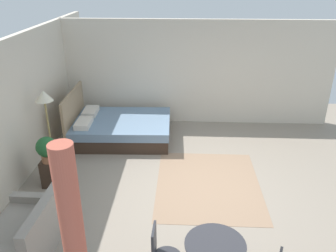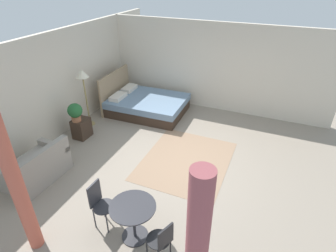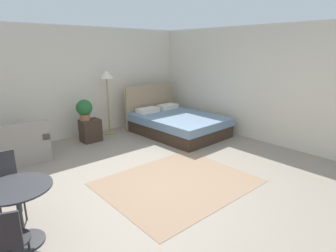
# 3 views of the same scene
# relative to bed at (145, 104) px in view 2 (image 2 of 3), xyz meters

# --- Properties ---
(ground_plane) EXTENTS (9.33, 9.78, 0.02)m
(ground_plane) POSITION_rel_bed_xyz_m (-2.01, -1.85, -0.28)
(ground_plane) COLOR gray
(wall_back) EXTENTS (9.33, 0.12, 2.64)m
(wall_back) POSITION_rel_bed_xyz_m (-2.01, 1.54, 1.05)
(wall_back) COLOR beige
(wall_back) RESTS_ON ground
(wall_right) EXTENTS (0.12, 6.78, 2.64)m
(wall_right) POSITION_rel_bed_xyz_m (1.15, -1.85, 1.05)
(wall_right) COLOR beige
(wall_right) RESTS_ON ground
(area_rug) EXTENTS (2.35, 1.93, 0.01)m
(area_rug) POSITION_rel_bed_xyz_m (-1.86, -2.02, -0.27)
(area_rug) COLOR #93755B
(area_rug) RESTS_ON ground
(bed) EXTENTS (1.73, 2.32, 1.17)m
(bed) POSITION_rel_bed_xyz_m (0.00, 0.00, 0.00)
(bed) COLOR #38281E
(bed) RESTS_ON ground
(couch) EXTENTS (1.29, 0.86, 0.82)m
(couch) POSITION_rel_bed_xyz_m (-3.69, 0.65, 0.01)
(couch) COLOR gray
(couch) RESTS_ON ground
(nightstand) EXTENTS (0.44, 0.36, 0.52)m
(nightstand) POSITION_rel_bed_xyz_m (-1.95, 0.88, -0.01)
(nightstand) COLOR #38281E
(nightstand) RESTS_ON ground
(potted_plant) EXTENTS (0.37, 0.37, 0.48)m
(potted_plant) POSITION_rel_bed_xyz_m (-2.05, 0.90, 0.52)
(potted_plant) COLOR #935B3D
(potted_plant) RESTS_ON nightstand
(floor_lamp) EXTENTS (0.34, 0.34, 1.62)m
(floor_lamp) POSITION_rel_bed_xyz_m (-1.31, 1.12, 1.10)
(floor_lamp) COLOR #99844C
(floor_lamp) RESTS_ON ground
(balcony_table) EXTENTS (0.75, 0.75, 0.70)m
(balcony_table) POSITION_rel_bed_xyz_m (-4.16, -1.94, 0.22)
(balcony_table) COLOR #2D2D33
(balcony_table) RESTS_ON ground
(cafe_chair_near_window) EXTENTS (0.39, 0.39, 0.88)m
(cafe_chair_near_window) POSITION_rel_bed_xyz_m (-4.14, -1.28, 0.25)
(cafe_chair_near_window) COLOR #2D2D33
(cafe_chair_near_window) RESTS_ON ground
(cafe_chair_near_couch) EXTENTS (0.47, 0.47, 0.82)m
(cafe_chair_near_couch) POSITION_rel_bed_xyz_m (-4.41, -2.55, 0.23)
(cafe_chair_near_couch) COLOR black
(cafe_chair_near_couch) RESTS_ON ground
(curtain_right) EXTENTS (0.21, 0.21, 2.40)m
(curtain_right) POSITION_rel_bed_xyz_m (-4.92, -0.53, 0.93)
(curtain_right) COLOR #C15B47
(curtain_right) RESTS_ON ground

